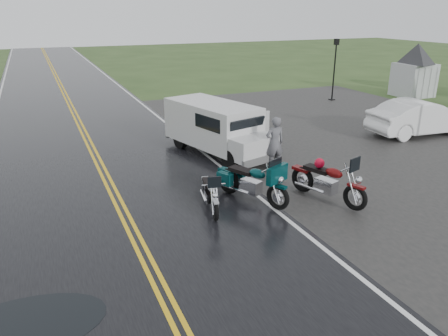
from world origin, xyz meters
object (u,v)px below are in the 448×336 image
(visitor_center, at_px, (417,57))
(motorcycle_teal, at_px, (278,187))
(sedan_white, at_px, (420,118))
(motorcycle_silver, at_px, (215,202))
(van_white, at_px, (230,142))
(person_at_van, at_px, (275,144))
(lamp_post_far_right, at_px, (334,70))
(motorcycle_red, at_px, (356,187))

(visitor_center, distance_m, motorcycle_teal, 19.73)
(visitor_center, height_order, sedan_white, visitor_center)
(visitor_center, relative_size, motorcycle_silver, 8.30)
(van_white, xyz_separation_m, person_at_van, (1.41, -0.53, -0.07))
(van_white, xyz_separation_m, lamp_post_far_right, (10.52, 8.52, 0.83))
(lamp_post_far_right, bearing_deg, motorcycle_silver, -136.26)
(person_at_van, relative_size, sedan_white, 0.39)
(visitor_center, bearing_deg, lamp_post_far_right, 171.62)
(sedan_white, bearing_deg, visitor_center, -39.65)
(sedan_white, bearing_deg, motorcycle_red, 128.07)
(motorcycle_teal, bearing_deg, van_white, 62.70)
(van_white, xyz_separation_m, sedan_white, (9.28, 0.73, -0.22))
(visitor_center, xyz_separation_m, person_at_van, (-14.59, -8.24, -1.50))
(motorcycle_red, height_order, motorcycle_teal, motorcycle_red)
(person_at_van, xyz_separation_m, lamp_post_far_right, (9.11, 9.05, 0.90))
(motorcycle_teal, xyz_separation_m, sedan_white, (9.44, 4.22, 0.04))
(person_at_van, relative_size, lamp_post_far_right, 0.50)
(person_at_van, bearing_deg, van_white, -16.21)
(visitor_center, xyz_separation_m, van_white, (-16.00, -7.71, -1.43))
(motorcycle_teal, relative_size, motorcycle_silver, 1.25)
(visitor_center, distance_m, motorcycle_silver, 21.17)
(motorcycle_silver, relative_size, van_white, 0.39)
(motorcycle_teal, bearing_deg, visitor_center, 10.04)
(motorcycle_silver, distance_m, van_white, 3.93)
(motorcycle_red, bearing_deg, person_at_van, 76.24)
(lamp_post_far_right, bearing_deg, sedan_white, -99.06)
(visitor_center, relative_size, person_at_van, 8.92)
(motorcycle_teal, distance_m, person_at_van, 3.35)
(visitor_center, relative_size, motorcycle_red, 6.57)
(van_white, bearing_deg, motorcycle_silver, -135.13)
(visitor_center, distance_m, sedan_white, 9.82)
(visitor_center, relative_size, van_white, 3.24)
(motorcycle_red, relative_size, person_at_van, 1.36)
(motorcycle_silver, bearing_deg, visitor_center, 43.74)
(motorcycle_silver, bearing_deg, motorcycle_teal, 8.96)
(motorcycle_silver, height_order, person_at_van, person_at_van)
(motorcycle_teal, height_order, van_white, van_white)
(visitor_center, xyz_separation_m, motorcycle_red, (-14.29, -12.06, -1.68))
(sedan_white, bearing_deg, motorcycle_teal, 118.33)
(motorcycle_red, xyz_separation_m, motorcycle_silver, (-3.63, 0.95, -0.15))
(motorcycle_teal, height_order, sedan_white, sedan_white)
(motorcycle_silver, height_order, van_white, van_white)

